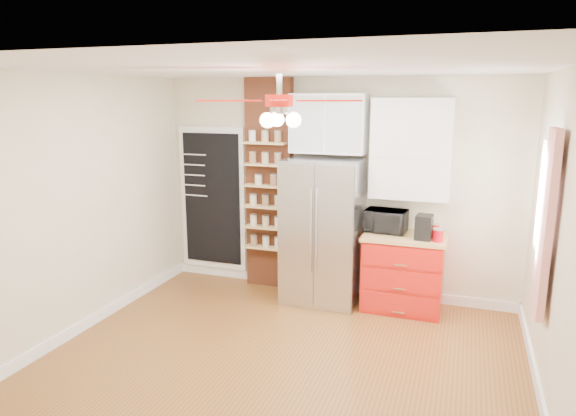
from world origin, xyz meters
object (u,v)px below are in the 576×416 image
(red_cabinet, at_px, (403,272))
(pantry_jar_oats, at_px, (258,180))
(toaster_oven, at_px, (386,221))
(fridge, at_px, (323,231))
(ceiling_fan, at_px, (279,101))
(canister_left, at_px, (438,236))
(coffee_maker, at_px, (424,227))

(red_cabinet, height_order, pantry_jar_oats, pantry_jar_oats)
(toaster_oven, bearing_deg, fridge, -165.55)
(ceiling_fan, bearing_deg, red_cabinet, 61.29)
(toaster_oven, bearing_deg, canister_left, -17.09)
(fridge, height_order, canister_left, fridge)
(ceiling_fan, relative_size, canister_left, 10.43)
(ceiling_fan, xyz_separation_m, toaster_oven, (0.68, 1.76, -1.39))
(coffee_maker, xyz_separation_m, pantry_jar_oats, (-2.08, 0.19, 0.40))
(pantry_jar_oats, bearing_deg, coffee_maker, -5.33)
(red_cabinet, bearing_deg, ceiling_fan, -118.71)
(coffee_maker, relative_size, canister_left, 2.04)
(fridge, distance_m, ceiling_fan, 2.25)
(red_cabinet, distance_m, toaster_oven, 0.63)
(red_cabinet, relative_size, ceiling_fan, 0.67)
(red_cabinet, xyz_separation_m, canister_left, (0.37, -0.16, 0.51))
(ceiling_fan, height_order, coffee_maker, ceiling_fan)
(toaster_oven, relative_size, pantry_jar_oats, 3.99)
(fridge, bearing_deg, toaster_oven, 10.25)
(coffee_maker, height_order, pantry_jar_oats, pantry_jar_oats)
(ceiling_fan, xyz_separation_m, coffee_maker, (1.13, 1.58, -1.39))
(ceiling_fan, distance_m, pantry_jar_oats, 2.24)
(red_cabinet, height_order, toaster_oven, toaster_oven)
(toaster_oven, height_order, pantry_jar_oats, pantry_jar_oats)
(ceiling_fan, distance_m, toaster_oven, 2.35)
(red_cabinet, height_order, coffee_maker, coffee_maker)
(fridge, relative_size, pantry_jar_oats, 14.64)
(fridge, distance_m, canister_left, 1.35)
(toaster_oven, xyz_separation_m, canister_left, (0.61, -0.24, -0.06))
(toaster_oven, height_order, canister_left, toaster_oven)
(ceiling_fan, bearing_deg, fridge, 91.76)
(red_cabinet, bearing_deg, canister_left, -22.84)
(toaster_oven, xyz_separation_m, coffee_maker, (0.45, -0.18, 0.00))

